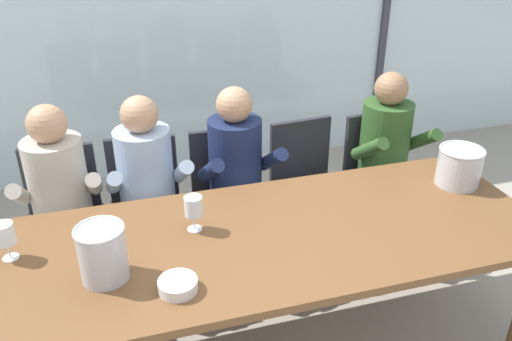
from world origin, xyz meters
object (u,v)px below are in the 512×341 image
at_px(person_beige_jumper, 60,198).
at_px(chair_near_curtain, 63,210).
at_px(person_navy_polo, 240,174).
at_px(ice_bucket_primary, 102,252).
at_px(tasting_bowl, 178,285).
at_px(person_pale_blue_shirt, 149,186).
at_px(wine_glass_near_bucket, 5,235).
at_px(chair_center, 227,190).
at_px(ice_bucket_secondary, 459,166).
at_px(dining_table, 277,245).
at_px(chair_left_of_center, 145,199).
at_px(chair_right_of_center, 306,178).
at_px(chair_near_window_right, 379,168).
at_px(wine_glass_by_left_taster, 193,208).
at_px(person_olive_shirt, 390,153).

bearing_deg(person_beige_jumper, chair_near_curtain, 93.85).
height_order(person_beige_jumper, person_navy_polo, same).
relative_size(chair_near_curtain, ice_bucket_primary, 3.66).
xyz_separation_m(person_beige_jumper, tasting_bowl, (0.49, -1.03, 0.10)).
height_order(person_pale_blue_shirt, wine_glass_near_bucket, person_pale_blue_shirt).
xyz_separation_m(chair_near_curtain, tasting_bowl, (0.51, -1.19, 0.27)).
height_order(chair_center, tasting_bowl, chair_center).
relative_size(chair_center, wine_glass_near_bucket, 5.01).
bearing_deg(ice_bucket_secondary, dining_table, -170.92).
bearing_deg(chair_left_of_center, dining_table, -53.92).
xyz_separation_m(chair_near_curtain, chair_center, (0.98, -0.04, 0.00)).
bearing_deg(ice_bucket_primary, chair_right_of_center, 38.08).
relative_size(chair_right_of_center, chair_near_window_right, 1.00).
relative_size(chair_left_of_center, ice_bucket_primary, 3.66).
relative_size(dining_table, chair_near_window_right, 2.90).
relative_size(dining_table, person_beige_jumper, 2.12).
distance_m(chair_right_of_center, ice_bucket_primary, 1.66).
height_order(chair_left_of_center, chair_near_window_right, same).
xyz_separation_m(chair_near_curtain, ice_bucket_secondary, (2.09, -0.75, 0.36)).
xyz_separation_m(chair_left_of_center, ice_bucket_secondary, (1.62, -0.74, 0.36)).
xyz_separation_m(chair_left_of_center, person_beige_jumper, (-0.46, -0.15, 0.17)).
distance_m(chair_center, chair_near_window_right, 1.06).
bearing_deg(person_pale_blue_shirt, person_beige_jumper, 176.19).
xyz_separation_m(chair_center, ice_bucket_secondary, (1.11, -0.71, 0.36)).
bearing_deg(ice_bucket_primary, person_pale_blue_shirt, 73.44).
bearing_deg(person_navy_polo, dining_table, -96.62).
distance_m(chair_center, person_pale_blue_shirt, 0.53).
bearing_deg(dining_table, wine_glass_by_left_taster, 159.38).
xyz_separation_m(chair_right_of_center, person_beige_jumper, (-1.50, -0.14, 0.17)).
relative_size(chair_near_curtain, person_pale_blue_shirt, 0.73).
xyz_separation_m(dining_table, chair_right_of_center, (0.50, 0.89, -0.18)).
height_order(dining_table, chair_left_of_center, chair_left_of_center).
bearing_deg(chair_left_of_center, wine_glass_near_bucket, -123.61).
distance_m(chair_near_window_right, ice_bucket_primary, 2.08).
xyz_separation_m(chair_center, tasting_bowl, (-0.47, -1.15, 0.27)).
bearing_deg(wine_glass_near_bucket, tasting_bowl, -31.93).
height_order(dining_table, wine_glass_near_bucket, wine_glass_near_bucket).
bearing_deg(person_navy_polo, tasting_bowl, -122.13).
xyz_separation_m(person_pale_blue_shirt, ice_bucket_secondary, (1.60, -0.58, 0.18)).
xyz_separation_m(person_navy_polo, wine_glass_by_left_taster, (-0.38, -0.62, 0.20)).
bearing_deg(person_beige_jumper, chair_center, 5.92).
height_order(chair_left_of_center, person_pale_blue_shirt, person_pale_blue_shirt).
bearing_deg(chair_near_window_right, ice_bucket_secondary, -92.47).
bearing_deg(person_pale_blue_shirt, chair_near_window_right, 0.86).
height_order(chair_near_window_right, ice_bucket_secondary, ice_bucket_secondary).
xyz_separation_m(tasting_bowl, wine_glass_near_bucket, (-0.66, 0.41, 0.09)).
bearing_deg(dining_table, chair_center, 92.13).
bearing_deg(wine_glass_by_left_taster, chair_near_curtain, 129.56).
bearing_deg(ice_bucket_primary, tasting_bowl, -31.53).
relative_size(person_olive_shirt, wine_glass_near_bucket, 6.85).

